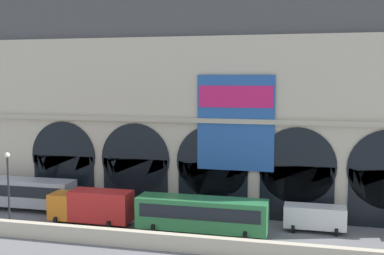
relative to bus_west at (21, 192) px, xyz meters
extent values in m
plane|color=slate|center=(18.96, -2.49, -1.78)|extent=(200.00, 200.00, 0.00)
cube|color=beige|center=(18.96, -7.38, -1.14)|extent=(90.00, 0.70, 1.29)
cube|color=beige|center=(18.96, 4.67, 6.71)|extent=(48.23, 4.33, 16.98)
cube|color=#4C4C4C|center=(18.96, 4.97, 17.50)|extent=(48.23, 3.73, 4.60)
cube|color=black|center=(3.40, 2.46, 0.82)|extent=(6.65, 0.20, 5.20)
cylinder|color=black|center=(3.40, 2.46, 3.42)|extent=(7.00, 0.20, 7.00)
cube|color=black|center=(11.18, 2.46, 0.82)|extent=(6.65, 0.20, 5.20)
cylinder|color=black|center=(11.18, 2.46, 3.42)|extent=(7.00, 0.20, 7.00)
cube|color=black|center=(18.96, 2.46, 0.82)|extent=(6.65, 0.20, 5.20)
cylinder|color=black|center=(18.96, 2.46, 3.42)|extent=(7.00, 0.20, 7.00)
cube|color=black|center=(26.74, 2.46, 0.82)|extent=(6.65, 0.20, 5.20)
cylinder|color=black|center=(26.74, 2.46, 3.42)|extent=(7.00, 0.20, 7.00)
cube|color=#2659A5|center=(21.10, 2.34, 7.18)|extent=(7.18, 0.12, 8.85)
cube|color=#DB1E66|center=(21.10, 2.26, 9.62)|extent=(6.89, 0.04, 2.01)
cube|color=#C0B49A|center=(18.96, 2.36, 7.36)|extent=(48.23, 0.50, 0.44)
cube|color=#ADB2B7|center=(0.00, 0.01, 0.02)|extent=(11.00, 2.50, 2.60)
cube|color=black|center=(0.00, -1.26, 0.37)|extent=(10.12, 0.04, 1.10)
cylinder|color=black|center=(3.85, -1.12, -1.28)|extent=(0.28, 1.00, 1.00)
cylinder|color=black|center=(3.85, 1.13, -1.28)|extent=(0.28, 1.00, 1.00)
cube|color=orange|center=(6.14, -2.80, -0.21)|extent=(2.00, 2.30, 2.30)
cube|color=red|center=(9.89, -2.80, -0.01)|extent=(5.50, 2.30, 2.70)
cylinder|color=black|center=(6.04, -3.83, -1.36)|extent=(0.28, 0.84, 0.84)
cylinder|color=black|center=(6.04, -1.76, -1.36)|extent=(0.28, 0.84, 0.84)
cylinder|color=black|center=(11.14, -3.83, -1.36)|extent=(0.28, 0.84, 0.84)
cylinder|color=black|center=(11.14, -1.76, -1.36)|extent=(0.28, 0.84, 0.84)
cube|color=#2D7A42|center=(19.20, -3.20, 0.02)|extent=(11.00, 2.50, 2.60)
cube|color=black|center=(19.20, -4.47, 0.37)|extent=(10.12, 0.04, 1.10)
cylinder|color=black|center=(15.35, -4.33, -1.28)|extent=(0.28, 1.00, 1.00)
cylinder|color=black|center=(15.35, -2.08, -1.28)|extent=(0.28, 1.00, 1.00)
cylinder|color=black|center=(23.05, -4.33, -1.28)|extent=(0.28, 1.00, 1.00)
cylinder|color=black|center=(23.05, -2.08, -1.28)|extent=(0.28, 1.00, 1.00)
cube|color=white|center=(28.40, 0.13, -0.51)|extent=(5.20, 2.00, 1.86)
cylinder|color=black|center=(26.63, -0.77, -1.44)|extent=(0.28, 0.68, 0.68)
cylinder|color=black|center=(26.63, 1.03, -1.44)|extent=(0.28, 0.68, 0.68)
cylinder|color=black|center=(30.17, -0.77, -1.44)|extent=(0.28, 0.68, 0.68)
cylinder|color=black|center=(30.17, 1.03, -1.44)|extent=(0.28, 0.68, 0.68)
cylinder|color=black|center=(3.20, -6.58, 1.47)|extent=(0.16, 0.16, 6.50)
sphere|color=#F2EDCC|center=(3.20, -6.58, 4.90)|extent=(0.44, 0.44, 0.44)
camera|label=1|loc=(28.10, -42.05, 11.44)|focal=45.67mm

